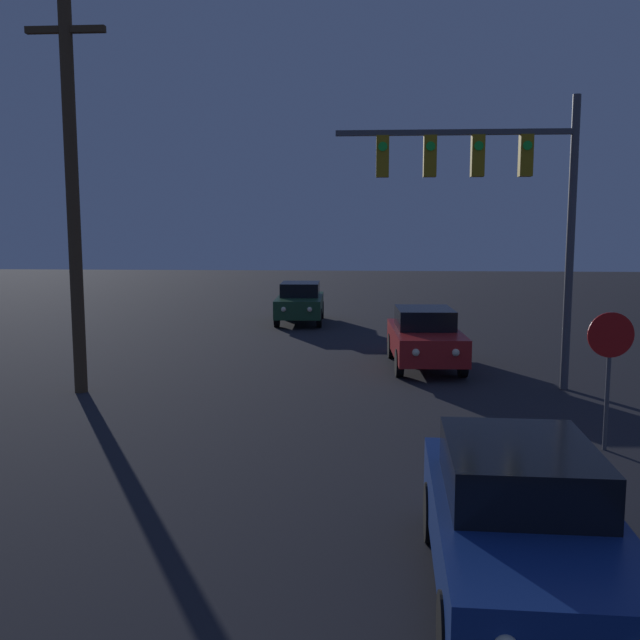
{
  "coord_description": "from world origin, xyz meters",
  "views": [
    {
      "loc": [
        0.78,
        0.41,
        3.66
      ],
      "look_at": [
        0.0,
        11.85,
        2.15
      ],
      "focal_mm": 40.0,
      "sensor_mm": 36.0,
      "label": 1
    }
  ],
  "objects_px": {
    "utility_pole": "(72,189)",
    "stop_sign": "(610,354)",
    "car_mid": "(425,337)",
    "traffic_signal_mast": "(497,186)",
    "car_near": "(520,521)",
    "car_far": "(300,302)"
  },
  "relations": [
    {
      "from": "car_far",
      "to": "traffic_signal_mast",
      "type": "height_order",
      "value": "traffic_signal_mast"
    },
    {
      "from": "car_near",
      "to": "utility_pole",
      "type": "height_order",
      "value": "utility_pole"
    },
    {
      "from": "car_mid",
      "to": "stop_sign",
      "type": "relative_size",
      "value": 1.84
    },
    {
      "from": "car_mid",
      "to": "traffic_signal_mast",
      "type": "xyz_separation_m",
      "value": [
        1.32,
        -2.43,
        3.75
      ]
    },
    {
      "from": "utility_pole",
      "to": "stop_sign",
      "type": "bearing_deg",
      "value": -18.69
    },
    {
      "from": "car_mid",
      "to": "traffic_signal_mast",
      "type": "relative_size",
      "value": 0.65
    },
    {
      "from": "stop_sign",
      "to": "traffic_signal_mast",
      "type": "bearing_deg",
      "value": 103.88
    },
    {
      "from": "car_mid",
      "to": "traffic_signal_mast",
      "type": "distance_m",
      "value": 4.66
    },
    {
      "from": "stop_sign",
      "to": "utility_pole",
      "type": "distance_m",
      "value": 11.23
    },
    {
      "from": "car_near",
      "to": "traffic_signal_mast",
      "type": "height_order",
      "value": "traffic_signal_mast"
    },
    {
      "from": "traffic_signal_mast",
      "to": "utility_pole",
      "type": "bearing_deg",
      "value": -173.74
    },
    {
      "from": "car_near",
      "to": "car_far",
      "type": "bearing_deg",
      "value": -76.72
    },
    {
      "from": "car_far",
      "to": "stop_sign",
      "type": "distance_m",
      "value": 16.7
    },
    {
      "from": "traffic_signal_mast",
      "to": "car_near",
      "type": "bearing_deg",
      "value": -97.9
    },
    {
      "from": "utility_pole",
      "to": "traffic_signal_mast",
      "type": "bearing_deg",
      "value": 6.26
    },
    {
      "from": "car_near",
      "to": "stop_sign",
      "type": "bearing_deg",
      "value": -114.42
    },
    {
      "from": "car_near",
      "to": "utility_pole",
      "type": "distance_m",
      "value": 12.07
    },
    {
      "from": "car_mid",
      "to": "traffic_signal_mast",
      "type": "bearing_deg",
      "value": 115.95
    },
    {
      "from": "car_mid",
      "to": "car_near",
      "type": "bearing_deg",
      "value": 87.54
    },
    {
      "from": "car_far",
      "to": "utility_pole",
      "type": "height_order",
      "value": "utility_pole"
    },
    {
      "from": "traffic_signal_mast",
      "to": "car_mid",
      "type": "bearing_deg",
      "value": 118.48
    },
    {
      "from": "stop_sign",
      "to": "car_mid",
      "type": "bearing_deg",
      "value": 109.33
    }
  ]
}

